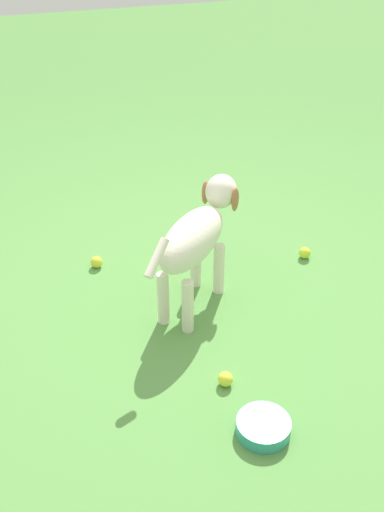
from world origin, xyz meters
name	(u,v)px	position (x,y,z in m)	size (l,w,h in m)	color
ground	(196,294)	(0.00, 0.00, 0.00)	(14.00, 14.00, 0.00)	#548C42
dog	(197,236)	(-0.01, -0.05, 0.39)	(0.66, 0.66, 0.60)	silver
tennis_ball_0	(305,253)	(0.70, 0.14, 0.03)	(0.07, 0.07, 0.07)	#C3D931
tennis_ball_1	(97,262)	(-0.45, 0.41, 0.03)	(0.07, 0.07, 0.07)	yellow
tennis_ball_2	(226,379)	(-0.08, -0.65, 0.03)	(0.07, 0.07, 0.07)	yellow
water_bowl	(263,427)	(-0.03, -0.94, 0.03)	(0.22, 0.22, 0.06)	teal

